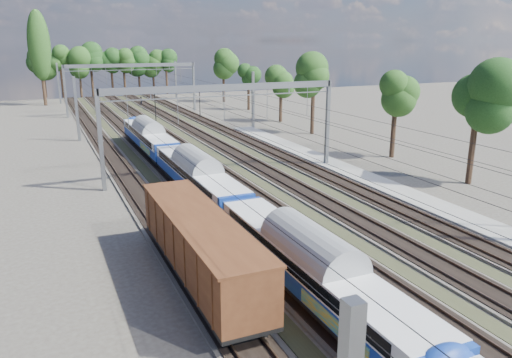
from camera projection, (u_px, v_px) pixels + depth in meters
name	position (u px, v px, depth m)	size (l,w,h in m)	color
ground	(455.00, 336.00, 22.59)	(220.00, 220.00, 0.00)	#47423A
track_bed	(184.00, 147.00, 62.26)	(21.00, 130.00, 0.34)	#47423A
platform	(389.00, 188.00, 44.85)	(3.00, 70.00, 0.30)	gray
catenary	(169.00, 91.00, 67.49)	(25.65, 130.00, 9.00)	slate
tree_belt	(149.00, 65.00, 105.02)	(39.92, 99.16, 12.27)	black
poplar	(39.00, 46.00, 100.24)	(4.40, 4.40, 19.04)	black
emu_train	(198.00, 172.00, 41.59)	(2.73, 57.77, 3.99)	black
freight_boxcar	(200.00, 245.00, 26.93)	(3.03, 14.63, 3.77)	black
worker	(141.00, 101.00, 102.87)	(0.67, 0.44, 1.84)	black
signal_near	(155.00, 100.00, 80.82)	(0.41, 0.39, 5.77)	black
signal_far	(200.00, 98.00, 85.04)	(0.35, 0.32, 5.67)	black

